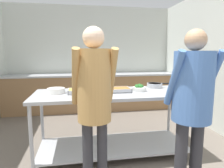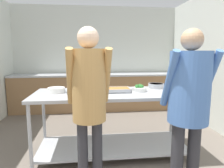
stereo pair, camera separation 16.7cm
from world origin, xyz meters
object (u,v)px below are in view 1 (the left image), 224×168
(serving_tray_roast, at_px, (115,90))
(sauce_pan, at_px, (155,85))
(water_bottle, at_px, (89,69))
(guest_serving_right, at_px, (192,95))
(guest_serving_left, at_px, (94,93))
(plate_stack, at_px, (56,91))
(broccoli_bowl, at_px, (139,88))
(serving_tray_vegetables, at_px, (83,91))

(serving_tray_roast, xyz_separation_m, sauce_pan, (0.67, 0.22, 0.01))
(water_bottle, bearing_deg, guest_serving_right, -75.76)
(serving_tray_roast, distance_m, guest_serving_left, 0.87)
(plate_stack, distance_m, guest_serving_right, 1.70)
(plate_stack, height_order, water_bottle, water_bottle)
(sauce_pan, relative_size, guest_serving_right, 0.23)
(plate_stack, relative_size, broccoli_bowl, 1.20)
(plate_stack, height_order, broccoli_bowl, broccoli_bowl)
(sauce_pan, xyz_separation_m, guest_serving_left, (-1.03, -1.00, 0.11))
(serving_tray_vegetables, xyz_separation_m, sauce_pan, (1.12, 0.23, 0.01))
(plate_stack, bearing_deg, serving_tray_roast, -1.82)
(serving_tray_vegetables, distance_m, guest_serving_right, 1.40)
(serving_tray_vegetables, bearing_deg, guest_serving_right, -40.92)
(plate_stack, distance_m, serving_tray_vegetables, 0.36)
(sauce_pan, xyz_separation_m, water_bottle, (-0.89, 2.11, 0.11))
(water_bottle, bearing_deg, plate_stack, -104.26)
(guest_serving_left, bearing_deg, plate_stack, 118.99)
(serving_tray_roast, xyz_separation_m, water_bottle, (-0.22, 2.34, 0.12))
(guest_serving_right, bearing_deg, broccoli_bowl, 106.00)
(plate_stack, bearing_deg, guest_serving_right, -33.73)
(sauce_pan, bearing_deg, broccoli_bowl, -144.49)
(guest_serving_right, bearing_deg, serving_tray_roast, 123.47)
(sauce_pan, xyz_separation_m, guest_serving_right, (-0.07, -1.14, 0.08))
(serving_tray_roast, xyz_separation_m, guest_serving_right, (0.61, -0.92, 0.09))
(serving_tray_vegetables, bearing_deg, guest_serving_left, -83.71)
(serving_tray_vegetables, height_order, water_bottle, water_bottle)
(serving_tray_vegetables, height_order, serving_tray_roast, same)
(sauce_pan, bearing_deg, guest_serving_left, -135.90)
(water_bottle, bearing_deg, sauce_pan, -67.11)
(broccoli_bowl, relative_size, guest_serving_left, 0.12)
(serving_tray_vegetables, distance_m, sauce_pan, 1.14)
(guest_serving_right, xyz_separation_m, water_bottle, (-0.83, 3.26, 0.03))
(sauce_pan, distance_m, guest_serving_right, 1.15)
(serving_tray_roast, distance_m, guest_serving_right, 1.11)
(water_bottle, bearing_deg, guest_serving_left, -92.62)
(broccoli_bowl, distance_m, sauce_pan, 0.40)
(serving_tray_roast, relative_size, guest_serving_left, 0.25)
(sauce_pan, bearing_deg, water_bottle, 112.89)
(broccoli_bowl, bearing_deg, serving_tray_vegetables, 179.73)
(plate_stack, xyz_separation_m, guest_serving_left, (0.45, -0.80, 0.11))
(broccoli_bowl, relative_size, water_bottle, 0.71)
(serving_tray_vegetables, bearing_deg, plate_stack, 175.17)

